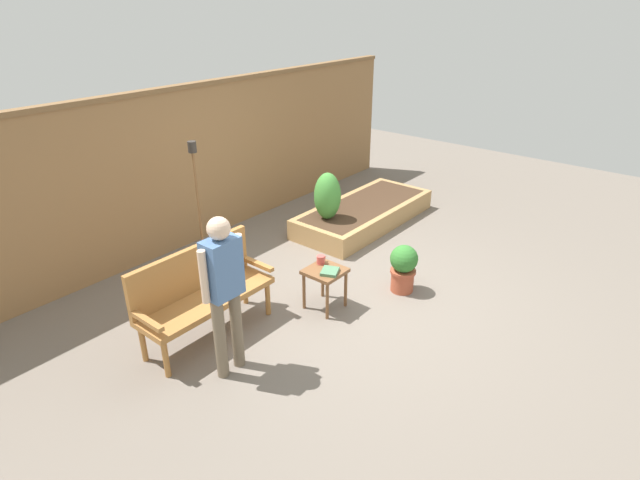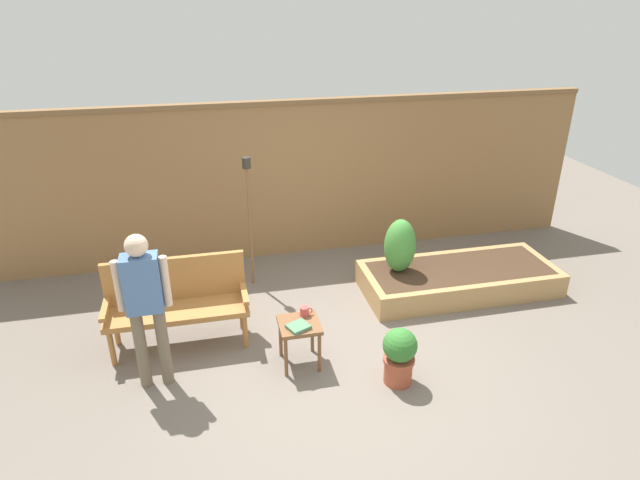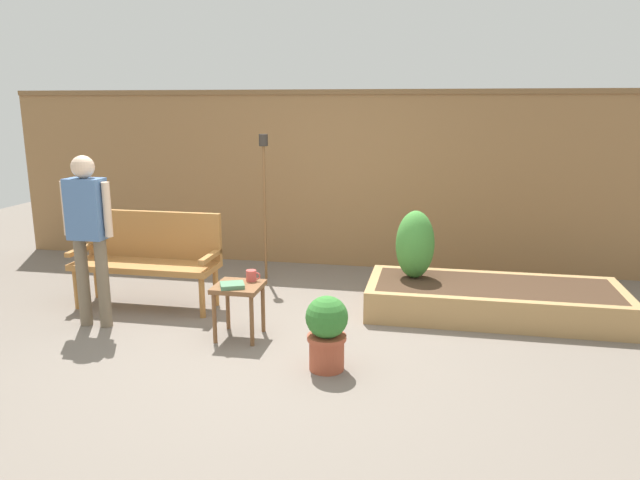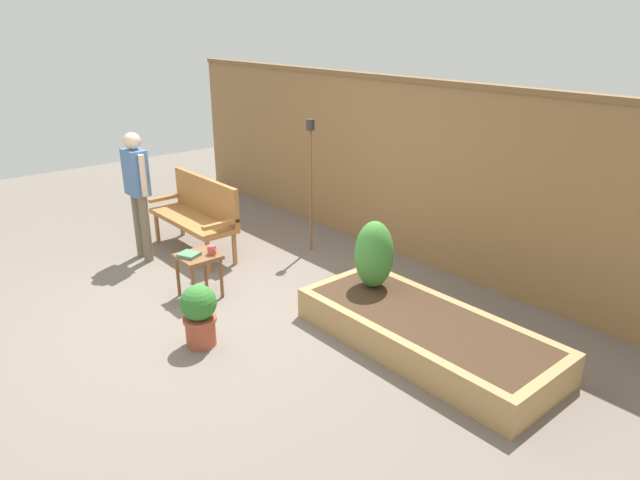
{
  "view_description": "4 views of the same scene",
  "coord_description": "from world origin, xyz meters",
  "px_view_note": "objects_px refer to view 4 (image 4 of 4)",
  "views": [
    {
      "loc": [
        -4.18,
        -3.0,
        3.2
      ],
      "look_at": [
        -0.03,
        0.39,
        0.61
      ],
      "focal_mm": 28.79,
      "sensor_mm": 36.0,
      "label": 1
    },
    {
      "loc": [
        -1.14,
        -4.27,
        3.41
      ],
      "look_at": [
        0.06,
        0.97,
        0.91
      ],
      "focal_mm": 30.03,
      "sensor_mm": 36.0,
      "label": 2
    },
    {
      "loc": [
        1.27,
        -4.59,
        2.0
      ],
      "look_at": [
        0.24,
        0.62,
        0.77
      ],
      "focal_mm": 33.29,
      "sensor_mm": 36.0,
      "label": 3
    },
    {
      "loc": [
        4.66,
        -2.57,
        2.76
      ],
      "look_at": [
        0.45,
        1.03,
        0.64
      ],
      "focal_mm": 32.27,
      "sensor_mm": 36.0,
      "label": 4
    }
  ],
  "objects_px": {
    "potted_boxwood": "(199,313)",
    "shrub_near_bench": "(374,254)",
    "cup_on_table": "(212,250)",
    "book_on_table": "(189,255)",
    "side_table": "(198,262)",
    "person_by_bench": "(137,185)",
    "tiki_torch": "(311,162)",
    "garden_bench": "(199,210)"
  },
  "relations": [
    {
      "from": "potted_boxwood",
      "to": "shrub_near_bench",
      "type": "bearing_deg",
      "value": 69.87
    },
    {
      "from": "shrub_near_bench",
      "to": "potted_boxwood",
      "type": "bearing_deg",
      "value": -110.13
    },
    {
      "from": "cup_on_table",
      "to": "potted_boxwood",
      "type": "height_order",
      "value": "potted_boxwood"
    },
    {
      "from": "book_on_table",
      "to": "side_table",
      "type": "bearing_deg",
      "value": 50.05
    },
    {
      "from": "book_on_table",
      "to": "person_by_bench",
      "type": "relative_size",
      "value": 0.13
    },
    {
      "from": "side_table",
      "to": "shrub_near_bench",
      "type": "height_order",
      "value": "shrub_near_bench"
    },
    {
      "from": "cup_on_table",
      "to": "person_by_bench",
      "type": "bearing_deg",
      "value": -175.64
    },
    {
      "from": "potted_boxwood",
      "to": "tiki_torch",
      "type": "distance_m",
      "value": 2.64
    },
    {
      "from": "book_on_table",
      "to": "tiki_torch",
      "type": "xyz_separation_m",
      "value": [
        -0.25,
        1.84,
        0.65
      ]
    },
    {
      "from": "garden_bench",
      "to": "potted_boxwood",
      "type": "bearing_deg",
      "value": -29.66
    },
    {
      "from": "side_table",
      "to": "potted_boxwood",
      "type": "xyz_separation_m",
      "value": [
        0.86,
        -0.48,
        -0.08
      ]
    },
    {
      "from": "garden_bench",
      "to": "book_on_table",
      "type": "bearing_deg",
      "value": -33.59
    },
    {
      "from": "garden_bench",
      "to": "book_on_table",
      "type": "height_order",
      "value": "garden_bench"
    },
    {
      "from": "side_table",
      "to": "potted_boxwood",
      "type": "relative_size",
      "value": 0.82
    },
    {
      "from": "book_on_table",
      "to": "person_by_bench",
      "type": "distance_m",
      "value": 1.43
    },
    {
      "from": "tiki_torch",
      "to": "person_by_bench",
      "type": "height_order",
      "value": "tiki_torch"
    },
    {
      "from": "cup_on_table",
      "to": "tiki_torch",
      "type": "distance_m",
      "value": 1.78
    },
    {
      "from": "side_table",
      "to": "cup_on_table",
      "type": "distance_m",
      "value": 0.2
    },
    {
      "from": "potted_boxwood",
      "to": "book_on_table",
      "type": "bearing_deg",
      "value": 155.87
    },
    {
      "from": "cup_on_table",
      "to": "person_by_bench",
      "type": "height_order",
      "value": "person_by_bench"
    },
    {
      "from": "person_by_bench",
      "to": "book_on_table",
      "type": "bearing_deg",
      "value": -4.12
    },
    {
      "from": "side_table",
      "to": "person_by_bench",
      "type": "distance_m",
      "value": 1.49
    },
    {
      "from": "garden_bench",
      "to": "side_table",
      "type": "distance_m",
      "value": 1.35
    },
    {
      "from": "side_table",
      "to": "cup_on_table",
      "type": "xyz_separation_m",
      "value": [
        0.08,
        0.12,
        0.13
      ]
    },
    {
      "from": "potted_boxwood",
      "to": "garden_bench",
      "type": "bearing_deg",
      "value": 150.34
    },
    {
      "from": "shrub_near_bench",
      "to": "person_by_bench",
      "type": "height_order",
      "value": "person_by_bench"
    },
    {
      "from": "book_on_table",
      "to": "tiki_torch",
      "type": "distance_m",
      "value": 1.97
    },
    {
      "from": "garden_bench",
      "to": "potted_boxwood",
      "type": "distance_m",
      "value": 2.34
    },
    {
      "from": "tiki_torch",
      "to": "person_by_bench",
      "type": "relative_size",
      "value": 1.07
    },
    {
      "from": "garden_bench",
      "to": "shrub_near_bench",
      "type": "xyz_separation_m",
      "value": [
        2.62,
        0.45,
        0.09
      ]
    },
    {
      "from": "garden_bench",
      "to": "tiki_torch",
      "type": "distance_m",
      "value": 1.53
    },
    {
      "from": "cup_on_table",
      "to": "book_on_table",
      "type": "bearing_deg",
      "value": -116.62
    },
    {
      "from": "side_table",
      "to": "cup_on_table",
      "type": "bearing_deg",
      "value": 56.86
    },
    {
      "from": "book_on_table",
      "to": "shrub_near_bench",
      "type": "height_order",
      "value": "shrub_near_bench"
    },
    {
      "from": "potted_boxwood",
      "to": "tiki_torch",
      "type": "height_order",
      "value": "tiki_torch"
    },
    {
      "from": "side_table",
      "to": "shrub_near_bench",
      "type": "bearing_deg",
      "value": 37.69
    },
    {
      "from": "cup_on_table",
      "to": "book_on_table",
      "type": "xyz_separation_m",
      "value": [
        -0.11,
        -0.21,
        -0.03
      ]
    },
    {
      "from": "shrub_near_bench",
      "to": "tiki_torch",
      "type": "xyz_separation_m",
      "value": [
        -1.72,
        0.63,
        0.51
      ]
    },
    {
      "from": "cup_on_table",
      "to": "book_on_table",
      "type": "relative_size",
      "value": 0.65
    },
    {
      "from": "garden_bench",
      "to": "cup_on_table",
      "type": "relative_size",
      "value": 11.21
    },
    {
      "from": "garden_bench",
      "to": "tiki_torch",
      "type": "bearing_deg",
      "value": 50.61
    },
    {
      "from": "garden_bench",
      "to": "potted_boxwood",
      "type": "relative_size",
      "value": 2.46
    }
  ]
}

